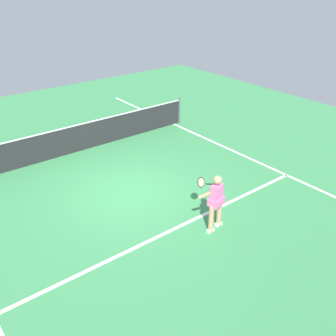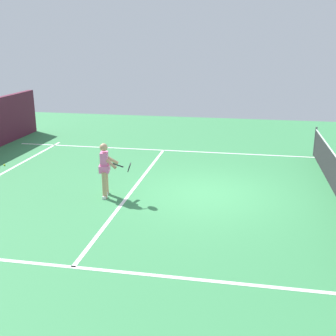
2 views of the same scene
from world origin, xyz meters
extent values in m
plane|color=#38844C|center=(0.00, 0.00, 0.00)|extent=(24.52, 24.52, 0.00)
cube|color=white|center=(0.00, -2.23, 0.00)|extent=(9.24, 0.10, 0.01)
cube|color=white|center=(4.62, 0.00, 0.00)|extent=(0.10, 16.87, 0.01)
cylinder|color=#4C4C51|center=(4.92, 3.63, 0.56)|extent=(0.08, 0.08, 1.11)
cube|color=#232326|center=(0.00, 3.63, 0.50)|extent=(9.76, 0.02, 0.99)
cube|color=white|center=(0.00, 3.63, 1.01)|extent=(9.76, 0.02, 0.04)
cylinder|color=tan|center=(0.57, -2.89, 0.39)|extent=(0.13, 0.13, 0.78)
cylinder|color=tan|center=(0.92, -2.82, 0.39)|extent=(0.13, 0.13, 0.78)
cube|color=white|center=(0.57, -2.89, 0.04)|extent=(0.20, 0.10, 0.08)
cube|color=white|center=(0.92, -2.82, 0.04)|extent=(0.20, 0.10, 0.08)
cube|color=pink|center=(0.75, -2.85, 1.04)|extent=(0.35, 0.26, 0.52)
cube|color=pink|center=(0.75, -2.85, 0.84)|extent=(0.45, 0.35, 0.20)
sphere|color=tan|center=(0.75, -2.85, 1.44)|extent=(0.22, 0.22, 0.22)
cylinder|color=tan|center=(0.57, -2.74, 1.06)|extent=(0.36, 0.44, 0.37)
cylinder|color=tan|center=(0.86, -2.68, 1.06)|extent=(0.20, 0.49, 0.37)
cylinder|color=black|center=(1.00, -2.37, 1.02)|extent=(0.09, 0.30, 0.14)
torus|color=black|center=(0.94, -2.08, 0.96)|extent=(0.30, 0.17, 0.28)
cylinder|color=beige|center=(0.94, -2.08, 0.96)|extent=(0.25, 0.14, 0.23)
camera|label=1|loc=(-5.17, -8.45, 5.98)|focal=40.94mm
camera|label=2|loc=(11.51, 0.96, 4.32)|focal=45.05mm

